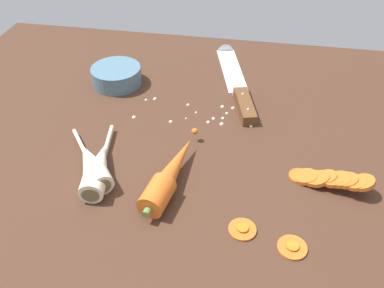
# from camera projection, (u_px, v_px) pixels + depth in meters

# --- Properties ---
(ground_plane) EXTENTS (1.20, 0.90, 0.04)m
(ground_plane) POSITION_uv_depth(u_px,v_px,m) (194.00, 151.00, 0.77)
(ground_plane) COLOR #42281C
(chefs_knife) EXTENTS (0.12, 0.34, 0.04)m
(chefs_knife) POSITION_uv_depth(u_px,v_px,m) (235.00, 77.00, 0.92)
(chefs_knife) COLOR silver
(chefs_knife) RESTS_ON ground_plane
(whole_carrot) EXTENTS (0.07, 0.22, 0.04)m
(whole_carrot) POSITION_uv_depth(u_px,v_px,m) (170.00, 174.00, 0.66)
(whole_carrot) COLOR #D6601E
(whole_carrot) RESTS_ON ground_plane
(parsnip_front) EXTENTS (0.06, 0.19, 0.04)m
(parsnip_front) POSITION_uv_depth(u_px,v_px,m) (98.00, 168.00, 0.67)
(parsnip_front) COLOR silver
(parsnip_front) RESTS_ON ground_plane
(parsnip_mid_left) EXTENTS (0.13, 0.15, 0.04)m
(parsnip_mid_left) POSITION_uv_depth(u_px,v_px,m) (92.00, 165.00, 0.68)
(parsnip_mid_left) COLOR silver
(parsnip_mid_left) RESTS_ON ground_plane
(carrot_slice_stack) EXTENTS (0.13, 0.06, 0.04)m
(carrot_slice_stack) POSITION_uv_depth(u_px,v_px,m) (330.00, 179.00, 0.66)
(carrot_slice_stack) COLOR #D6601E
(carrot_slice_stack) RESTS_ON ground_plane
(carrot_slice_stray_near) EXTENTS (0.04, 0.04, 0.01)m
(carrot_slice_stray_near) POSITION_uv_depth(u_px,v_px,m) (292.00, 247.00, 0.57)
(carrot_slice_stray_near) COLOR #D6601E
(carrot_slice_stray_near) RESTS_ON ground_plane
(carrot_slice_stray_mid) EXTENTS (0.04, 0.04, 0.01)m
(carrot_slice_stray_mid) POSITION_uv_depth(u_px,v_px,m) (242.00, 229.00, 0.60)
(carrot_slice_stray_mid) COLOR #D6601E
(carrot_slice_stray_mid) RESTS_ON ground_plane
(prep_bowl) EXTENTS (0.11, 0.11, 0.04)m
(prep_bowl) POSITION_uv_depth(u_px,v_px,m) (116.00, 75.00, 0.90)
(prep_bowl) COLOR slate
(prep_bowl) RESTS_ON ground_plane
(mince_crumbs) EXTENTS (0.24, 0.08, 0.01)m
(mince_crumbs) POSITION_uv_depth(u_px,v_px,m) (200.00, 113.00, 0.82)
(mince_crumbs) COLOR silver
(mince_crumbs) RESTS_ON ground_plane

